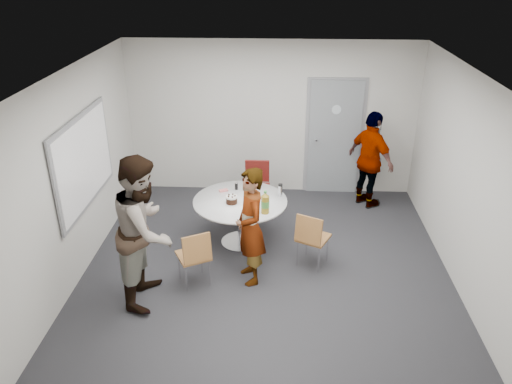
# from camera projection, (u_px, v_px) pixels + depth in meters

# --- Properties ---
(floor) EXTENTS (5.00, 5.00, 0.00)m
(floor) POSITION_uv_depth(u_px,v_px,m) (266.00, 265.00, 7.01)
(floor) COLOR #222226
(floor) RESTS_ON ground
(ceiling) EXTENTS (5.00, 5.00, 0.00)m
(ceiling) POSITION_uv_depth(u_px,v_px,m) (269.00, 73.00, 5.83)
(ceiling) COLOR silver
(ceiling) RESTS_ON wall_back
(wall_back) EXTENTS (5.00, 0.00, 5.00)m
(wall_back) POSITION_uv_depth(u_px,v_px,m) (272.00, 119.00, 8.66)
(wall_back) COLOR #BAB7B0
(wall_back) RESTS_ON floor
(wall_left) EXTENTS (0.00, 5.00, 5.00)m
(wall_left) POSITION_uv_depth(u_px,v_px,m) (77.00, 174.00, 6.53)
(wall_left) COLOR #BAB7B0
(wall_left) RESTS_ON floor
(wall_right) EXTENTS (0.00, 5.00, 5.00)m
(wall_right) POSITION_uv_depth(u_px,v_px,m) (465.00, 182.00, 6.30)
(wall_right) COLOR #BAB7B0
(wall_right) RESTS_ON floor
(wall_front) EXTENTS (5.00, 0.00, 5.00)m
(wall_front) POSITION_uv_depth(u_px,v_px,m) (258.00, 301.00, 4.17)
(wall_front) COLOR #BAB7B0
(wall_front) RESTS_ON floor
(door) EXTENTS (1.02, 0.17, 2.12)m
(door) POSITION_uv_depth(u_px,v_px,m) (334.00, 138.00, 8.74)
(door) COLOR gray
(door) RESTS_ON wall_back
(whiteboard) EXTENTS (0.04, 1.90, 1.25)m
(whiteboard) POSITION_uv_depth(u_px,v_px,m) (84.00, 161.00, 6.67)
(whiteboard) COLOR gray
(whiteboard) RESTS_ON wall_left
(table) EXTENTS (1.37, 1.37, 1.05)m
(table) POSITION_uv_depth(u_px,v_px,m) (242.00, 206.00, 7.27)
(table) COLOR white
(table) RESTS_ON floor
(chair_near_left) EXTENTS (0.53, 0.55, 0.81)m
(chair_near_left) POSITION_uv_depth(u_px,v_px,m) (195.00, 254.00, 6.38)
(chair_near_left) COLOR brown
(chair_near_left) RESTS_ON floor
(chair_near_right) EXTENTS (0.53, 0.55, 0.83)m
(chair_near_right) POSITION_uv_depth(u_px,v_px,m) (311.00, 235.00, 6.77)
(chair_near_right) COLOR brown
(chair_near_right) RESTS_ON floor
(chair_far) EXTENTS (0.42, 0.46, 0.88)m
(chair_far) POSITION_uv_depth(u_px,v_px,m) (257.00, 182.00, 8.26)
(chair_far) COLOR #5D1612
(chair_far) RESTS_ON floor
(person_main) EXTENTS (0.56, 0.68, 1.60)m
(person_main) POSITION_uv_depth(u_px,v_px,m) (250.00, 227.00, 6.38)
(person_main) COLOR #A5C6EA
(person_main) RESTS_ON floor
(person_left) EXTENTS (0.75, 0.95, 1.92)m
(person_left) POSITION_uv_depth(u_px,v_px,m) (145.00, 230.00, 6.00)
(person_left) COLOR white
(person_left) RESTS_ON floor
(person_right) EXTENTS (0.90, 1.03, 1.67)m
(person_right) POSITION_uv_depth(u_px,v_px,m) (371.00, 160.00, 8.32)
(person_right) COLOR black
(person_right) RESTS_ON floor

